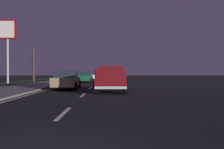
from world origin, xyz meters
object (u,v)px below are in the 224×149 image
object	(u,v)px
pickup_truck	(111,78)
sedan_tan	(67,80)
sedan_green	(85,77)
gas_price_sign	(8,36)
bare_tree_far	(33,64)
sedan_white	(90,76)

from	to	relation	value
pickup_truck	sedan_tan	distance (m)	4.23
sedan_green	gas_price_sign	bearing A→B (deg)	126.15
bare_tree_far	sedan_tan	bearing A→B (deg)	-152.96
bare_tree_far	sedan_green	bearing A→B (deg)	-109.27
sedan_green	sedan_white	xyz separation A→B (m)	(9.05, -0.09, 0.00)
sedan_tan	gas_price_sign	xyz separation A→B (m)	(6.70, 7.89, 4.77)
sedan_tan	sedan_white	size ratio (longest dim) A/B	1.00
sedan_tan	sedan_green	xyz separation A→B (m)	(12.66, -0.26, 0.00)
pickup_truck	sedan_white	distance (m)	24.08
sedan_tan	bare_tree_far	size ratio (longest dim) A/B	0.86
sedan_white	gas_price_sign	world-z (taller)	gas_price_sign
sedan_white	pickup_truck	bearing A→B (deg)	-172.14
gas_price_sign	sedan_green	bearing A→B (deg)	-53.85
sedan_white	bare_tree_far	world-z (taller)	bare_tree_far
pickup_truck	bare_tree_far	size ratio (longest dim) A/B	1.06
sedan_tan	gas_price_sign	world-z (taller)	gas_price_sign
pickup_truck	gas_price_sign	world-z (taller)	gas_price_sign
sedan_white	gas_price_sign	distance (m)	17.76
sedan_white	bare_tree_far	distance (m)	10.51
sedan_green	sedan_tan	bearing A→B (deg)	178.81
sedan_green	gas_price_sign	distance (m)	11.16
sedan_green	sedan_white	bearing A→B (deg)	-0.55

